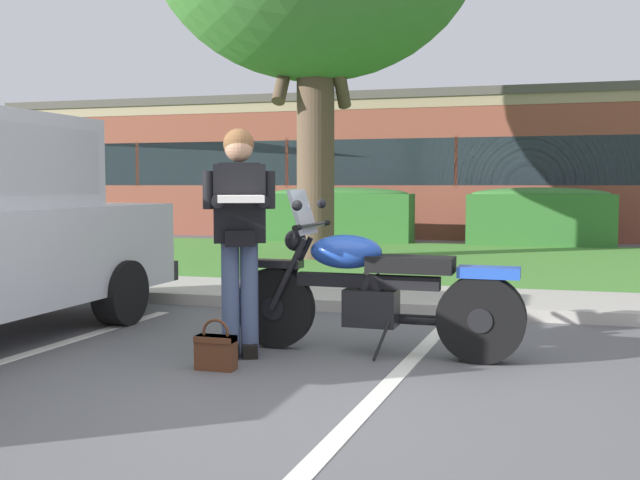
% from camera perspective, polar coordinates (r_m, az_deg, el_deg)
% --- Properties ---
extents(ground_plane, '(140.00, 140.00, 0.00)m').
position_cam_1_polar(ground_plane, '(4.64, -1.90, -11.83)').
color(ground_plane, '#565659').
extents(curb_strip, '(60.00, 0.20, 0.12)m').
position_cam_1_polar(curb_strip, '(7.44, 5.07, -5.22)').
color(curb_strip, '#ADA89E').
rests_on(curb_strip, ground).
extents(concrete_walk, '(60.00, 1.50, 0.08)m').
position_cam_1_polar(concrete_walk, '(8.27, 6.16, -4.41)').
color(concrete_walk, '#ADA89E').
rests_on(concrete_walk, ground).
extents(grass_lawn, '(60.00, 6.71, 0.06)m').
position_cam_1_polar(grass_lawn, '(12.30, 9.36, -1.63)').
color(grass_lawn, '#478433').
rests_on(grass_lawn, ground).
extents(stall_stripe_0, '(0.40, 4.40, 0.01)m').
position_cam_1_polar(stall_stripe_0, '(5.90, -23.42, -8.63)').
color(stall_stripe_0, silver).
rests_on(stall_stripe_0, ground).
extents(stall_stripe_1, '(0.40, 4.40, 0.01)m').
position_cam_1_polar(stall_stripe_1, '(4.70, 4.87, -11.56)').
color(stall_stripe_1, silver).
rests_on(stall_stripe_1, ground).
extents(motorcycle, '(2.24, 0.82, 1.26)m').
position_cam_1_polar(motorcycle, '(5.56, 5.01, -3.97)').
color(motorcycle, black).
rests_on(motorcycle, ground).
extents(rider_person, '(0.57, 0.66, 1.70)m').
position_cam_1_polar(rider_person, '(5.48, -6.27, 1.34)').
color(rider_person, black).
rests_on(rider_person, ground).
extents(handbag, '(0.28, 0.13, 0.36)m').
position_cam_1_polar(handbag, '(5.22, -8.10, -8.39)').
color(handbag, '#562D19').
rests_on(handbag, ground).
extents(hedge_left, '(3.30, 0.90, 1.24)m').
position_cam_1_polar(hedge_left, '(16.24, 1.38, 2.04)').
color(hedge_left, '#336B2D').
rests_on(hedge_left, ground).
extents(hedge_center_left, '(2.92, 0.90, 1.24)m').
position_cam_1_polar(hedge_center_left, '(15.73, 16.69, 1.79)').
color(hedge_center_left, '#336B2D').
rests_on(hedge_center_left, ground).
extents(brick_building, '(24.41, 9.52, 3.53)m').
position_cam_1_polar(brick_building, '(21.97, 11.64, 5.45)').
color(brick_building, brown).
rests_on(brick_building, ground).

